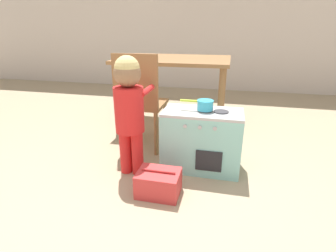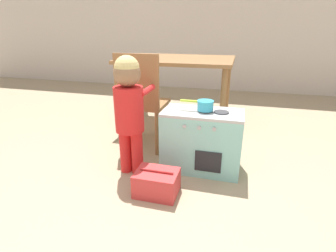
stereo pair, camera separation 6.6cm
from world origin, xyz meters
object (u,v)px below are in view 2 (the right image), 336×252
at_px(play_kitchen, 202,140).
at_px(child_figure, 129,103).
at_px(dining_table, 178,66).
at_px(toy_pot, 205,105).
at_px(dining_chair_near, 142,100).
at_px(toy_basket, 157,183).

distance_m(play_kitchen, child_figure, 0.64).
height_order(child_figure, dining_table, child_figure).
distance_m(play_kitchen, toy_pot, 0.29).
height_order(toy_pot, child_figure, child_figure).
distance_m(toy_pot, dining_chair_near, 0.63).
xyz_separation_m(dining_table, dining_chair_near, (-0.15, -0.75, -0.20)).
bearing_deg(toy_basket, child_figure, 139.88).
height_order(dining_table, dining_chair_near, dining_chair_near).
bearing_deg(dining_chair_near, toy_pot, -20.85).
distance_m(toy_pot, toy_basket, 0.67).
bearing_deg(toy_basket, dining_chair_near, 117.30).
relative_size(toy_pot, child_figure, 0.28).
bearing_deg(dining_table, play_kitchen, -66.12).
bearing_deg(play_kitchen, toy_basket, -118.58).
height_order(play_kitchen, dining_chair_near, dining_chair_near).
xyz_separation_m(toy_pot, dining_chair_near, (-0.59, 0.22, -0.06)).
xyz_separation_m(play_kitchen, dining_chair_near, (-0.58, 0.22, 0.23)).
bearing_deg(play_kitchen, dining_table, 113.88).
height_order(play_kitchen, toy_pot, toy_pot).
height_order(toy_basket, dining_chair_near, dining_chair_near).
relative_size(toy_pot, dining_chair_near, 0.29).
distance_m(child_figure, dining_table, 1.18).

